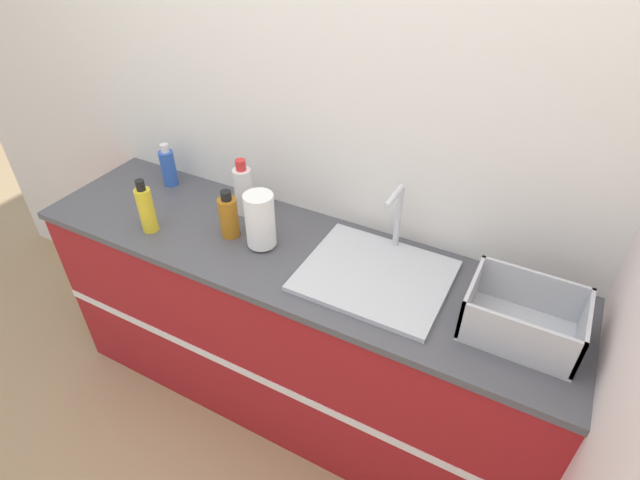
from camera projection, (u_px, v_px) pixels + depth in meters
ground_plane at (268, 440)px, 2.30m from camera, size 12.00×12.00×0.00m
wall_back at (330, 130)px, 1.94m from camera, size 4.59×0.06×2.60m
counter_cabinet at (295, 331)px, 2.22m from camera, size 2.22×0.59×0.92m
sink at (376, 273)px, 1.81m from camera, size 0.52×0.44×0.29m
paper_towel_roll at (260, 221)px, 1.90m from camera, size 0.11×0.11×0.23m
dish_rack at (522, 319)px, 1.57m from camera, size 0.35×0.26×0.16m
bottle_yellow at (146, 209)px, 2.00m from camera, size 0.06×0.06×0.23m
bottle_amber at (229, 216)px, 1.98m from camera, size 0.08×0.08×0.20m
bottle_blue at (168, 167)px, 2.30m from camera, size 0.07×0.07×0.20m
bottle_white_spray at (243, 190)px, 2.09m from camera, size 0.08×0.08×0.25m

